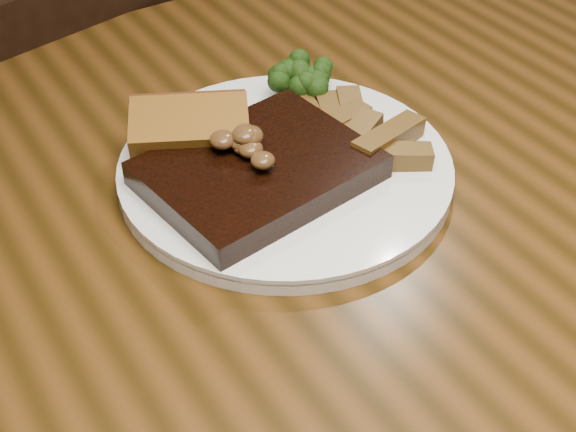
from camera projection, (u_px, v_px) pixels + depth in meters
name	position (u px, v px, depth m)	size (l,w,h in m)	color
dining_table	(271.00, 332.00, 0.70)	(1.60, 0.90, 0.75)	#47290E
chair_far	(84.00, 184.00, 1.20)	(0.45, 0.45, 0.81)	black
plate	(285.00, 171.00, 0.71)	(0.30, 0.30, 0.01)	white
steak	(258.00, 172.00, 0.68)	(0.18, 0.14, 0.03)	black
steak_bone	(298.00, 216.00, 0.64)	(0.15, 0.01, 0.02)	#BBB191
mushroom_pile	(246.00, 142.00, 0.66)	(0.07, 0.07, 0.03)	#55381A
garlic_bread	(191.00, 144.00, 0.71)	(0.10, 0.06, 0.02)	brown
potato_wedges	(355.00, 139.00, 0.72)	(0.11, 0.11, 0.02)	brown
broccoli_cluster	(301.00, 84.00, 0.77)	(0.06, 0.06, 0.04)	#1E3E0E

